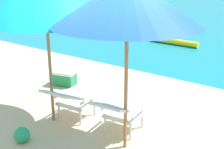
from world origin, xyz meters
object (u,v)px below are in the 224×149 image
(cooler_box, at_px, (65,78))
(lounge_chair_left, at_px, (70,99))
(swim_buoy, at_px, (174,42))
(beach_ball, at_px, (22,135))
(lounge_chair_right, at_px, (119,111))
(beach_umbrella_right, at_px, (127,1))

(cooler_box, bearing_deg, lounge_chair_left, -43.97)
(swim_buoy, relative_size, beach_ball, 6.60)
(lounge_chair_left, height_order, beach_ball, lounge_chair_left)
(lounge_chair_left, distance_m, lounge_chair_right, 0.91)
(lounge_chair_right, distance_m, beach_ball, 1.49)
(swim_buoy, distance_m, lounge_chair_right, 5.75)
(lounge_chair_right, bearing_deg, cooler_box, 153.15)
(beach_ball, relative_size, cooler_box, 0.45)
(cooler_box, bearing_deg, swim_buoy, 83.09)
(swim_buoy, height_order, lounge_chair_left, lounge_chair_left)
(lounge_chair_left, bearing_deg, beach_ball, -100.64)
(lounge_chair_right, xyz_separation_m, beach_ball, (-1.07, -0.99, -0.28))
(lounge_chair_right, bearing_deg, beach_ball, -137.38)
(swim_buoy, xyz_separation_m, cooler_box, (-0.54, -4.47, 0.06))
(beach_ball, bearing_deg, cooler_box, 116.53)
(beach_ball, bearing_deg, lounge_chair_left, 79.36)
(beach_umbrella_right, bearing_deg, swim_buoy, 107.51)
(lounge_chair_left, bearing_deg, cooler_box, 136.03)
(swim_buoy, height_order, beach_ball, beach_ball)
(swim_buoy, bearing_deg, lounge_chair_right, -74.29)
(swim_buoy, distance_m, beach_ball, 6.53)
(beach_umbrella_right, relative_size, beach_ball, 10.90)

